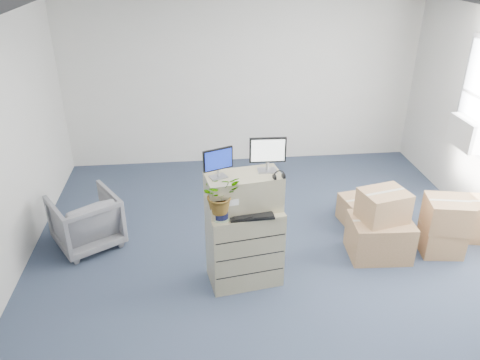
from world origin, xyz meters
name	(u,v)px	position (x,y,z in m)	size (l,w,h in m)	color
ground	(276,282)	(0.00, 0.00, 0.00)	(7.00, 7.00, 0.00)	#273047
wall_back	(243,83)	(0.00, 3.51, 1.40)	(6.00, 0.02, 2.80)	beige
ac_unit	(467,133)	(2.87, 1.40, 1.20)	(0.24, 0.60, 0.40)	white
filing_cabinet_lower	(244,245)	(-0.36, 0.11, 0.47)	(0.80, 0.49, 0.94)	tan
filing_cabinet_upper	(244,192)	(-0.37, 0.16, 1.14)	(0.80, 0.40, 0.40)	tan
monitor_left	(218,161)	(-0.64, 0.13, 1.52)	(0.32, 0.18, 0.33)	#99999E
monitor_right	(268,153)	(-0.10, 0.22, 1.56)	(0.39, 0.15, 0.39)	#99999E
headphones	(279,175)	(-0.01, 0.04, 1.37)	(0.12, 0.12, 0.01)	black
keyboard	(251,216)	(-0.30, -0.04, 0.95)	(0.47, 0.20, 0.02)	black
mouse	(272,208)	(-0.06, 0.09, 0.95)	(0.08, 0.05, 0.03)	silver
water_bottle	(252,197)	(-0.27, 0.21, 1.04)	(0.06, 0.06, 0.21)	#96999E
phone_dock	(241,204)	(-0.39, 0.18, 0.98)	(0.06, 0.06, 0.13)	silver
external_drive	(270,199)	(-0.05, 0.29, 0.96)	(0.16, 0.12, 0.05)	black
tissue_box	(272,195)	(-0.04, 0.24, 1.03)	(0.23, 0.12, 0.09)	#3E83D5
potted_plant	(220,199)	(-0.63, -0.04, 1.18)	(0.49, 0.52, 0.42)	#8BA283
office_chair	(86,218)	(-2.30, 1.03, 0.39)	(0.76, 0.71, 0.78)	slate
cardboard_boxes	(409,222)	(1.83, 0.60, 0.32)	(1.95, 1.36, 0.88)	olive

